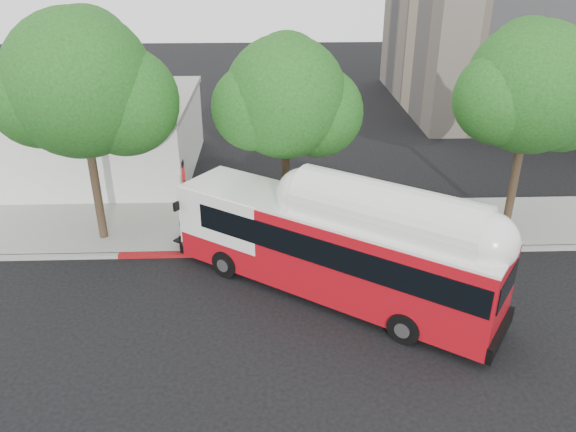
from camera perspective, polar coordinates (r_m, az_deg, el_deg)
name	(u,v)px	position (r m, az deg, el deg)	size (l,w,h in m)	color
ground	(319,308)	(20.34, 3.16, -9.30)	(120.00, 120.00, 0.00)	black
sidewalk	(307,224)	(25.87, 1.93, -0.84)	(60.00, 5.00, 0.15)	gray
curb_strip	(311,252)	(23.58, 2.35, -3.69)	(60.00, 0.30, 0.15)	gray
red_curb_segment	(239,253)	(23.55, -4.96, -3.80)	(10.00, 0.32, 0.16)	maroon
street_tree_left	(93,89)	(23.68, -19.20, 12.05)	(6.67, 5.80, 9.74)	#2D2116
street_tree_mid	(295,102)	(23.36, 0.73, 11.51)	(5.75, 5.00, 8.62)	#2D2116
street_tree_right	(541,92)	(25.60, 24.29, 11.37)	(6.21, 5.40, 9.18)	#2D2116
low_commercial_bldg	(48,135)	(34.28, -23.21, 7.62)	(16.20, 10.20, 4.25)	silver
transit_bus	(333,251)	(20.22, 4.61, -3.53)	(11.97, 9.37, 3.87)	#AD0C15
signal_pole	(186,205)	(23.51, -10.31, 1.12)	(0.11, 0.37, 3.94)	red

